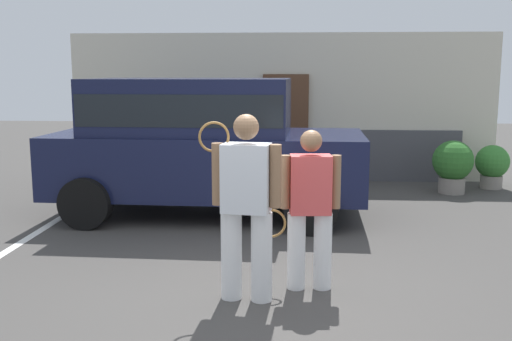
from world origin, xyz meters
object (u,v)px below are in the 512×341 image
potted_plant_by_porch (453,164)px  parked_suv (201,140)px  tennis_player_woman (309,208)px  potted_plant_secondary (492,164)px  tennis_player_man (246,205)px

potted_plant_by_porch → parked_suv: bearing=-155.6°
tennis_player_woman → potted_plant_secondary: bearing=-127.5°
potted_plant_by_porch → potted_plant_secondary: size_ratio=1.17×
parked_suv → tennis_player_man: parked_suv is taller
parked_suv → tennis_player_man: 3.47m
tennis_player_man → potted_plant_by_porch: bearing=-114.1°
potted_plant_secondary → parked_suv: bearing=-154.5°
tennis_player_woman → potted_plant_secondary: tennis_player_woman is taller
tennis_player_man → potted_plant_by_porch: size_ratio=1.87×
tennis_player_man → potted_plant_secondary: tennis_player_man is taller
potted_plant_by_porch → potted_plant_secondary: potted_plant_by_porch is taller
tennis_player_man → tennis_player_woman: size_ratio=1.11×
tennis_player_man → tennis_player_woman: 0.69m
potted_plant_by_porch → potted_plant_secondary: bearing=30.4°
potted_plant_secondary → tennis_player_woman: bearing=-122.9°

